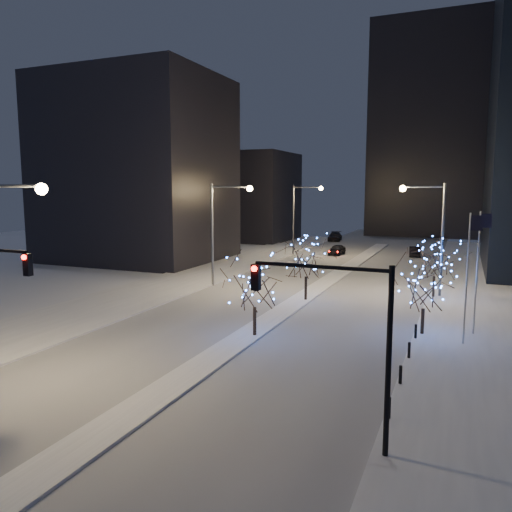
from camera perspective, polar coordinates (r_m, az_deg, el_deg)
The scene contains 22 objects.
ground at distance 22.66m, azimuth -14.64°, elevation -17.55°, with size 160.00×160.00×0.00m, color white.
road at distance 53.56m, azimuth 8.64°, elevation -2.62°, with size 20.00×130.00×0.02m, color #A9ADB7.
median at distance 48.80m, azimuth 7.21°, elevation -3.54°, with size 2.00×80.00×0.15m, color white.
east_sidewalk at distance 37.46m, azimuth 25.70°, elevation -7.74°, with size 10.00×90.00×0.15m, color white.
west_sidewalk at distance 45.92m, azimuth -13.47°, elevation -4.41°, with size 8.00×90.00×0.15m, color white.
filler_west_near at distance 69.37m, azimuth -13.41°, elevation 9.56°, with size 22.00×18.00×24.00m, color black.
filler_west_far at distance 94.44m, azimuth -1.50°, elevation 6.81°, with size 18.00×16.00×16.00m, color black.
horizon_block at distance 108.95m, azimuth 19.60°, elevation 13.35°, with size 24.00×14.00×42.00m, color black.
street_lamp_w_near at distance 28.39m, azimuth -27.11°, elevation 0.65°, with size 4.40×0.56×10.00m.
street_lamp_w_mid at distance 48.36m, azimuth -3.92°, elevation 4.09°, with size 4.40×0.56×10.00m.
street_lamp_w_far at distance 71.56m, azimuth 5.11°, elevation 5.27°, with size 4.40×0.56×10.00m.
street_lamp_east at distance 46.33m, azimuth 19.47°, elevation 3.44°, with size 3.90×0.56×10.00m.
traffic_signal_east at distance 18.20m, azimuth 10.13°, elevation -7.76°, with size 5.26×0.43×7.00m.
flagpoles at distance 33.75m, azimuth 23.63°, elevation -1.05°, with size 1.35×2.60×8.00m.
bollards at distance 27.76m, azimuth 16.67°, elevation -11.47°, with size 0.16×12.16×0.90m.
car_near at distance 73.10m, azimuth 9.22°, elevation 0.71°, with size 1.73×4.31×1.47m, color black.
car_mid at distance 74.13m, azimuth 17.67°, elevation 0.52°, with size 1.49×4.28×1.41m, color black.
car_far at distance 92.29m, azimuth 9.01°, elevation 2.21°, with size 2.23×5.48×1.59m, color black.
holiday_tree_median_near at distance 31.93m, azimuth -0.16°, elevation -3.23°, with size 4.34×4.34×5.18m.
holiday_tree_median_far at distance 42.33m, azimuth 5.75°, elevation -0.24°, with size 4.85×4.85×5.48m.
holiday_tree_plaza_near at distance 34.04m, azimuth 18.67°, elevation -3.17°, with size 4.41×4.41×5.09m.
holiday_tree_plaza_far at distance 46.04m, azimuth 19.78°, elevation -0.24°, with size 5.23×5.23×5.28m.
Camera 1 is at (12.67, -16.15, 9.60)m, focal length 35.00 mm.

